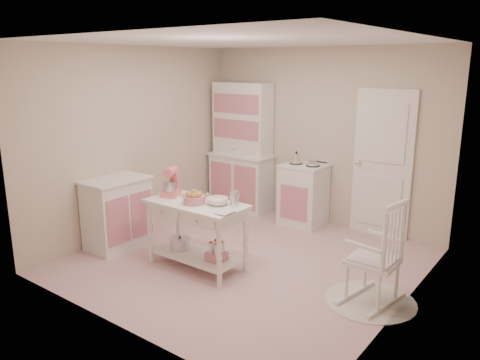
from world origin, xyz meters
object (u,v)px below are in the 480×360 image
object	(u,v)px
hutch	(241,147)
stove	(303,195)
base_cabinet	(117,213)
work_table	(197,235)
bread_basket	(194,200)
rocking_chair	(374,251)
stand_mixer	(171,182)

from	to	relation	value
hutch	stove	size ratio (longest dim) A/B	2.26
hutch	base_cabinet	bearing A→B (deg)	-97.72
stove	base_cabinet	size ratio (longest dim) A/B	1.00
base_cabinet	work_table	xyz separation A→B (m)	(1.27, 0.14, -0.06)
bread_basket	hutch	bearing A→B (deg)	113.98
rocking_chair	stove	bearing A→B (deg)	145.94
stand_mixer	hutch	bearing A→B (deg)	80.09
hutch	stand_mixer	xyz separation A→B (m)	(0.54, -2.12, -0.07)
rocking_chair	work_table	world-z (taller)	rocking_chair
base_cabinet	stove	bearing A→B (deg)	55.96
rocking_chair	bread_basket	world-z (taller)	rocking_chair
base_cabinet	work_table	size ratio (longest dim) A/B	0.77
hutch	bread_basket	xyz separation A→B (m)	(0.98, -2.19, -0.19)
hutch	bread_basket	distance (m)	2.41
base_cabinet	rocking_chair	xyz separation A→B (m)	(3.25, 0.56, 0.09)
base_cabinet	stand_mixer	world-z (taller)	stand_mixer
work_table	rocking_chair	bearing A→B (deg)	12.05
work_table	bread_basket	world-z (taller)	bread_basket
hutch	bread_basket	world-z (taller)	hutch
work_table	stove	bearing A→B (deg)	83.36
work_table	base_cabinet	bearing A→B (deg)	-173.67
stove	hutch	bearing A→B (deg)	177.61
bread_basket	base_cabinet	bearing A→B (deg)	-175.98
rocking_chair	work_table	bearing A→B (deg)	-158.14
base_cabinet	rocking_chair	world-z (taller)	rocking_chair
rocking_chair	bread_basket	distance (m)	2.04
stove	work_table	xyz separation A→B (m)	(-0.24, -2.09, -0.06)
hutch	rocking_chair	xyz separation A→B (m)	(2.94, -1.72, -0.49)
bread_basket	stand_mixer	bearing A→B (deg)	170.96
base_cabinet	bread_basket	distance (m)	1.35
base_cabinet	hutch	bearing A→B (deg)	82.28
hutch	stove	distance (m)	1.33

